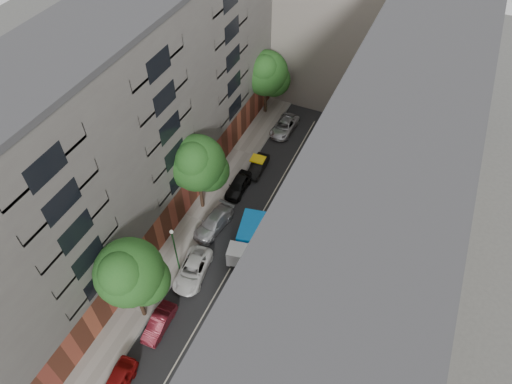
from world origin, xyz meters
The scene contains 21 objects.
ground centered at (0.00, 0.00, 0.00)m, with size 120.00×120.00×0.00m, color #4C4C49.
road_surface centered at (0.00, 0.00, 0.01)m, with size 8.00×44.00×0.02m, color black.
sidewalk_left centered at (-5.50, 0.00, 0.07)m, with size 3.00×44.00×0.15m, color gray.
sidewalk_right centered at (5.50, 0.00, 0.07)m, with size 3.00×44.00×0.15m, color gray.
building_left centered at (-11.00, 0.00, 10.00)m, with size 8.00×44.00×20.00m, color #53504D.
building_right centered at (11.00, 0.00, 10.00)m, with size 8.00×44.00×20.00m, color #C0AF95.
building_endcap centered at (0.00, 28.00, 9.00)m, with size 18.00×12.00×18.00m, color slate.
tarp_truck centered at (0.60, -1.06, 1.42)m, with size 3.23×5.93×2.57m.
car_left_1 centered at (-2.80, -11.40, 0.65)m, with size 1.37×3.93×1.30m, color #4D0F17.
car_left_2 centered at (-2.80, -5.80, 0.71)m, with size 2.37×5.14×1.43m, color silver.
car_left_3 centered at (-3.60, -0.20, 0.73)m, with size 2.05×5.04×1.46m, color #B5B5BA.
car_left_4 centered at (-3.60, 5.40, 0.73)m, with size 1.72×4.28×1.46m, color black.
car_left_5 centered at (-2.93, 9.00, 0.65)m, with size 1.38×3.97×1.31m, color black.
car_left_6 centered at (-2.80, 16.60, 0.69)m, with size 2.28×4.95×1.38m, color silver.
car_right_1 centered at (3.60, -8.80, 0.69)m, with size 1.92×4.73×1.37m, color slate.
car_right_2 centered at (3.53, -3.10, 0.70)m, with size 1.66×4.13×1.41m, color #142E20.
tree_near centered at (-4.50, -11.11, 6.34)m, with size 5.54×5.30×9.23m.
tree_mid centered at (-5.85, 1.64, 6.05)m, with size 5.65×5.43×8.92m.
tree_far centered at (-6.30, 18.97, 5.53)m, with size 5.62×5.39×8.28m.
lamp_post centered at (-4.20, -5.88, 3.69)m, with size 0.36×0.36×5.65m.
pedestrian centered at (5.84, 8.17, 1.03)m, with size 0.64×0.42×1.75m, color black.
Camera 1 is at (11.71, -24.30, 35.50)m, focal length 32.00 mm.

